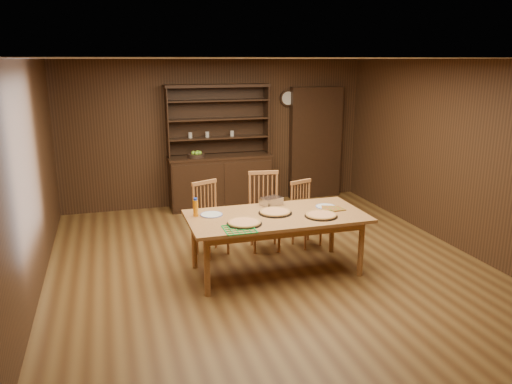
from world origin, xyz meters
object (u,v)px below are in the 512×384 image
object	(u,v)px
dining_table	(276,220)
chair_left	(209,216)
chair_center	(264,208)
juice_bottle	(196,208)
china_hutch	(220,174)
chair_right	(304,211)

from	to	relation	value
dining_table	chair_left	bearing A→B (deg)	127.22
chair_center	juice_bottle	bearing A→B (deg)	-140.62
china_hutch	chair_center	size ratio (longest dim) A/B	2.00
dining_table	juice_bottle	xyz separation A→B (m)	(-0.95, 0.23, 0.18)
china_hutch	chair_left	size ratio (longest dim) A/B	2.17
china_hutch	juice_bottle	xyz separation A→B (m)	(-0.93, -2.81, 0.26)
china_hutch	chair_left	bearing A→B (deg)	-106.54
chair_left	chair_right	distance (m)	1.37
chair_center	china_hutch	bearing A→B (deg)	102.58
chair_left	dining_table	bearing A→B (deg)	-75.71
chair_left	juice_bottle	size ratio (longest dim) A/B	4.39
chair_right	chair_left	bearing A→B (deg)	158.45
chair_right	juice_bottle	distance (m)	1.80
chair_left	chair_center	size ratio (longest dim) A/B	0.92
dining_table	juice_bottle	size ratio (longest dim) A/B	9.50
china_hutch	juice_bottle	world-z (taller)	china_hutch
chair_left	chair_center	distance (m)	0.79
chair_left	chair_right	bearing A→B (deg)	-25.39
chair_left	chair_center	world-z (taller)	chair_center
china_hutch	chair_right	size ratio (longest dim) A/B	2.33
chair_left	juice_bottle	xyz separation A→B (m)	(-0.29, -0.65, 0.33)
china_hutch	chair_center	world-z (taller)	china_hutch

